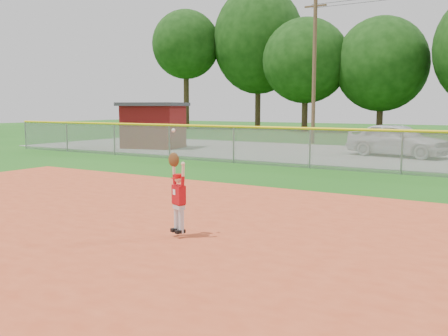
% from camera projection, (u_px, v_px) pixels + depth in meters
% --- Properties ---
extents(ground, '(120.00, 120.00, 0.00)m').
position_uv_depth(ground, '(270.00, 241.00, 8.63)').
color(ground, '#194F12').
rests_on(ground, ground).
extents(clay_infield, '(24.00, 16.00, 0.04)m').
position_uv_depth(clay_infield, '(160.00, 295.00, 6.10)').
color(clay_infield, '#B84121').
rests_on(clay_infield, ground).
extents(parking_strip, '(44.00, 10.00, 0.03)m').
position_uv_depth(parking_strip, '(431.00, 159.00, 22.13)').
color(parking_strip, gray).
rests_on(parking_strip, ground).
extents(car_white_a, '(4.81, 2.70, 1.55)m').
position_uv_depth(car_white_a, '(397.00, 140.00, 22.92)').
color(car_white_a, silver).
rests_on(car_white_a, parking_strip).
extents(utility_shed, '(3.90, 3.35, 2.54)m').
position_uv_depth(utility_shed, '(153.00, 125.00, 27.69)').
color(utility_shed, '#560C0C').
rests_on(utility_shed, ground).
extents(outfield_fence, '(40.06, 0.10, 1.55)m').
position_uv_depth(outfield_fence, '(402.00, 149.00, 16.96)').
color(outfield_fence, gray).
rests_on(outfield_fence, ground).
extents(ballplayer, '(0.46, 0.30, 1.81)m').
position_uv_depth(ballplayer, '(178.00, 193.00, 8.70)').
color(ballplayer, silver).
rests_on(ballplayer, ground).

